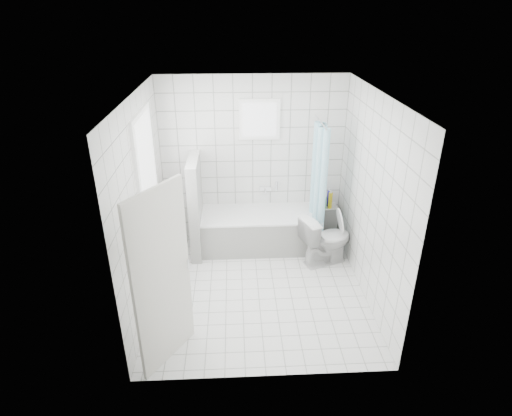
{
  "coord_description": "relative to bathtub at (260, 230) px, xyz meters",
  "views": [
    {
      "loc": [
        -0.28,
        -4.73,
        3.52
      ],
      "look_at": [
        -0.01,
        0.35,
        1.05
      ],
      "focal_mm": 30.0,
      "sensor_mm": 36.0,
      "label": 1
    }
  ],
  "objects": [
    {
      "name": "ledge_bottles",
      "position": [
        1.08,
        0.23,
        0.38
      ],
      "size": [
        0.19,
        0.14,
        0.27
      ],
      "color": "green",
      "rests_on": "tiled_ledge"
    },
    {
      "name": "toilet",
      "position": [
        0.94,
        -0.51,
        0.09
      ],
      "size": [
        0.85,
        0.65,
        0.76
      ],
      "primitive_type": "imported",
      "rotation": [
        0.0,
        0.0,
        1.92
      ],
      "color": "white",
      "rests_on": "ground"
    },
    {
      "name": "sill_bottles",
      "position": [
        -1.39,
        -0.76,
        0.72
      ],
      "size": [
        0.19,
        0.62,
        0.29
      ],
      "color": "#2DACCD",
      "rests_on": "window_sill"
    },
    {
      "name": "wall_right",
      "position": [
        1.31,
        -1.12,
        1.01
      ],
      "size": [
        0.02,
        3.0,
        2.6
      ],
      "primitive_type": "cube",
      "color": "white",
      "rests_on": "ground"
    },
    {
      "name": "bathtub",
      "position": [
        0.0,
        0.0,
        0.0
      ],
      "size": [
        1.8,
        0.77,
        0.58
      ],
      "color": "white",
      "rests_on": "ground"
    },
    {
      "name": "ceiling",
      "position": [
        -0.09,
        -1.12,
        2.31
      ],
      "size": [
        3.0,
        3.0,
        0.0
      ],
      "primitive_type": "plane",
      "rotation": [
        3.14,
        0.0,
        0.0
      ],
      "color": "white",
      "rests_on": "ground"
    },
    {
      "name": "wall_back",
      "position": [
        -0.09,
        0.38,
        1.01
      ],
      "size": [
        2.8,
        0.02,
        2.6
      ],
      "primitive_type": "cube",
      "color": "white",
      "rests_on": "ground"
    },
    {
      "name": "window_sill",
      "position": [
        -1.4,
        -0.82,
        0.57
      ],
      "size": [
        0.18,
        1.02,
        0.08
      ],
      "primitive_type": "cube",
      "color": "white",
      "rests_on": "wall_left"
    },
    {
      "name": "window_left",
      "position": [
        -1.45,
        -0.82,
        1.31
      ],
      "size": [
        0.01,
        0.9,
        1.4
      ],
      "primitive_type": "cube",
      "color": "white",
      "rests_on": "wall_left"
    },
    {
      "name": "tub_faucet",
      "position": [
        0.1,
        0.33,
        0.56
      ],
      "size": [
        0.18,
        0.06,
        0.06
      ],
      "primitive_type": "cube",
      "color": "silver",
      "rests_on": "wall_back"
    },
    {
      "name": "window_back",
      "position": [
        0.01,
        0.33,
        1.66
      ],
      "size": [
        0.5,
        0.01,
        0.5
      ],
      "primitive_type": "cube",
      "color": "white",
      "rests_on": "wall_back"
    },
    {
      "name": "door",
      "position": [
        -1.12,
        -2.27,
        0.71
      ],
      "size": [
        0.47,
        0.69,
        2.0
      ],
      "primitive_type": "cube",
      "rotation": [
        0.0,
        0.0,
        -0.58
      ],
      "color": "silver",
      "rests_on": "ground"
    },
    {
      "name": "tiled_ledge",
      "position": [
        1.06,
        0.25,
        -0.02
      ],
      "size": [
        0.4,
        0.24,
        0.55
      ],
      "primitive_type": "cube",
      "color": "white",
      "rests_on": "ground"
    },
    {
      "name": "ground",
      "position": [
        -0.09,
        -1.12,
        -0.29
      ],
      "size": [
        3.0,
        3.0,
        0.0
      ],
      "primitive_type": "plane",
      "color": "white",
      "rests_on": "ground"
    },
    {
      "name": "curtain_rod",
      "position": [
        0.84,
        -0.02,
        1.71
      ],
      "size": [
        0.02,
        0.8,
        0.02
      ],
      "primitive_type": "cylinder",
      "rotation": [
        1.57,
        0.0,
        0.0
      ],
      "color": "silver",
      "rests_on": "wall_back"
    },
    {
      "name": "partition_wall",
      "position": [
        -0.97,
        -0.05,
        0.46
      ],
      "size": [
        0.15,
        0.85,
        1.5
      ],
      "primitive_type": "cube",
      "color": "white",
      "rests_on": "ground"
    },
    {
      "name": "wall_left",
      "position": [
        -1.49,
        -1.12,
        1.01
      ],
      "size": [
        0.02,
        3.0,
        2.6
      ],
      "primitive_type": "cube",
      "color": "white",
      "rests_on": "ground"
    },
    {
      "name": "wall_front",
      "position": [
        -0.09,
        -2.62,
        1.01
      ],
      "size": [
        2.8,
        0.02,
        2.6
      ],
      "primitive_type": "cube",
      "color": "white",
      "rests_on": "ground"
    },
    {
      "name": "shower_curtain",
      "position": [
        0.84,
        -0.16,
        0.81
      ],
      "size": [
        0.14,
        0.48,
        1.78
      ],
      "primitive_type": null,
      "color": "#43ABC6",
      "rests_on": "curtain_rod"
    }
  ]
}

